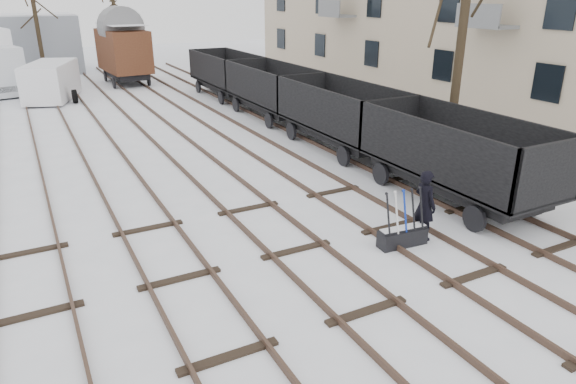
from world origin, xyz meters
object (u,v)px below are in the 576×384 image
worker (425,205)px  box_van_wagon (123,49)px  freight_wagon_a (454,168)px  ground_frame (402,235)px  panel_van (51,81)px

worker → box_van_wagon: box_van_wagon is taller
worker → freight_wagon_a: freight_wagon_a is taller
worker → box_van_wagon: size_ratio=0.34×
ground_frame → worker: 1.00m
ground_frame → box_van_wagon: bearing=96.2°
freight_wagon_a → box_van_wagon: bearing=99.5°
worker → freight_wagon_a: bearing=-59.7°
box_van_wagon → panel_van: 6.68m
ground_frame → panel_van: 25.59m
worker → box_van_wagon: 28.90m
box_van_wagon → panel_van: (-5.13, -4.10, -1.21)m
ground_frame → panel_van: panel_van is taller
ground_frame → freight_wagon_a: (3.44, 1.82, 0.72)m
ground_frame → worker: (0.75, 0.10, 0.66)m
worker → box_van_wagon: bearing=1.4°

